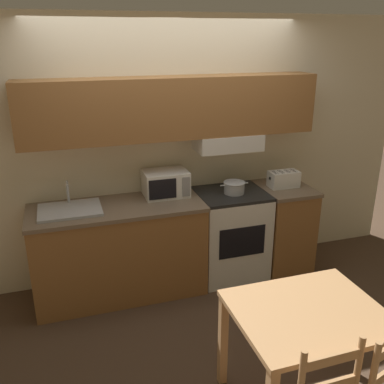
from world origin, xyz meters
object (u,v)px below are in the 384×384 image
cooking_pot (234,187)px  microwave (165,183)px  stove_range (230,234)px  sink_basin (70,209)px  dining_table (307,326)px  toaster (284,179)px

cooking_pot → microwave: size_ratio=0.70×
stove_range → cooking_pot: 0.51m
sink_basin → dining_table: sink_basin is taller
dining_table → stove_range: bearing=83.4°
cooking_pot → dining_table: size_ratio=0.31×
stove_range → dining_table: stove_range is taller
stove_range → microwave: (-0.63, 0.13, 0.57)m
cooking_pot → stove_range: bearing=120.9°
dining_table → sink_basin: bearing=127.9°
toaster → sink_basin: bearing=-179.8°
stove_range → dining_table: size_ratio=0.97×
sink_basin → stove_range: bearing=0.4°
stove_range → sink_basin: bearing=-179.6°
toaster → stove_range: bearing=179.6°
sink_basin → dining_table: (1.34, -1.72, -0.28)m
stove_range → dining_table: bearing=-96.6°
microwave → sink_basin: bearing=-171.4°
cooking_pot → microwave: 0.67m
cooking_pot → dining_table: cooking_pot is taller
microwave → dining_table: microwave is taller
toaster → sink_basin: 2.10m
microwave → stove_range: bearing=-11.3°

